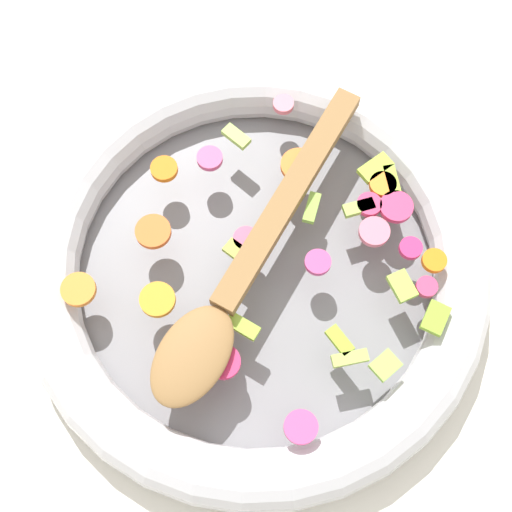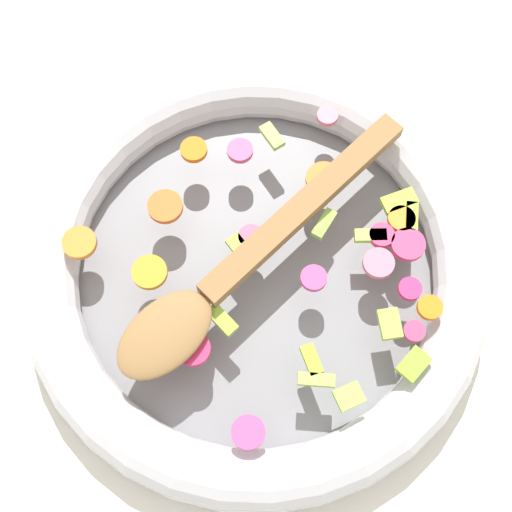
# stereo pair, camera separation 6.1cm
# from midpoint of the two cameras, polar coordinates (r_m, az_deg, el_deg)

# --- Properties ---
(ground_plane) EXTENTS (4.00, 4.00, 0.00)m
(ground_plane) POSITION_cam_midpoint_polar(r_m,az_deg,el_deg) (0.66, -2.64, -1.91)
(ground_plane) COLOR silver
(skillet) EXTENTS (0.42, 0.42, 0.05)m
(skillet) POSITION_cam_midpoint_polar(r_m,az_deg,el_deg) (0.63, -2.72, -1.26)
(skillet) COLOR slate
(skillet) RESTS_ON ground_plane
(chopped_vegetables) EXTENTS (0.31, 0.29, 0.01)m
(chopped_vegetables) POSITION_cam_midpoint_polar(r_m,az_deg,el_deg) (0.60, -0.69, -0.44)
(chopped_vegetables) COLOR orange
(chopped_vegetables) RESTS_ON skillet
(wooden_spoon) EXTENTS (0.30, 0.19, 0.01)m
(wooden_spoon) POSITION_cam_midpoint_polar(r_m,az_deg,el_deg) (0.59, -3.98, -1.67)
(wooden_spoon) COLOR olive
(wooden_spoon) RESTS_ON chopped_vegetables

